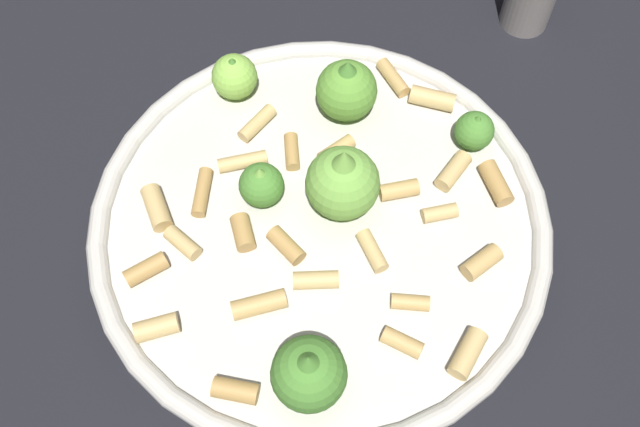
{
  "coord_description": "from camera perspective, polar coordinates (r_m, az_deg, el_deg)",
  "views": [
    {
      "loc": [
        0.22,
        0.01,
        0.47
      ],
      "look_at": [
        0.0,
        0.0,
        0.06
      ],
      "focal_mm": 41.49,
      "sensor_mm": 36.0,
      "label": 1
    }
  ],
  "objects": [
    {
      "name": "ground_plane",
      "position": [
        0.52,
        0.0,
        -3.27
      ],
      "size": [
        2.4,
        2.4,
        0.0
      ],
      "primitive_type": "plane",
      "color": "black"
    },
    {
      "name": "cooking_pan",
      "position": [
        0.49,
        0.04,
        -1.45
      ],
      "size": [
        0.3,
        0.3,
        0.11
      ],
      "color": "beige",
      "rests_on": "ground"
    }
  ]
}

